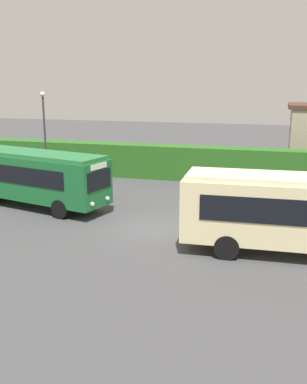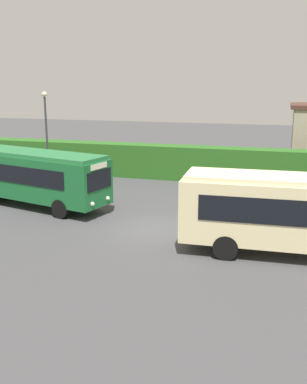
% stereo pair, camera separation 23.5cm
% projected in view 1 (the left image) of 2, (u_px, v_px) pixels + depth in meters
% --- Properties ---
extents(ground_plane, '(110.76, 110.76, 0.00)m').
position_uv_depth(ground_plane, '(154.00, 229.00, 21.46)').
color(ground_plane, '#424244').
extents(bus_green, '(9.35, 4.52, 3.10)m').
position_uv_depth(bus_green, '(33.00, 175.00, 24.96)').
color(bus_green, '#19602D').
rests_on(bus_green, ground_plane).
extents(hedge_row, '(67.38, 1.63, 2.39)m').
position_uv_depth(hedge_row, '(197.00, 163.00, 31.87)').
color(hedge_row, '#29601E').
rests_on(hedge_row, ground_plane).
extents(lamppost, '(0.36, 0.36, 6.17)m').
position_uv_depth(lamppost, '(44.00, 127.00, 30.92)').
color(lamppost, '#38383D').
rests_on(lamppost, ground_plane).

